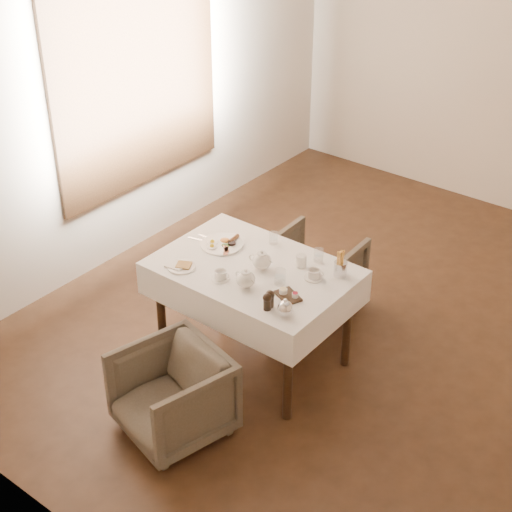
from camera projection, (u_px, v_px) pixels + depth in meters
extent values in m
plane|color=#311D10|center=(367.00, 333.00, 5.76)|extent=(5.00, 5.00, 0.00)
plane|color=beige|center=(85.00, 340.00, 3.32)|extent=(4.50, 0.00, 4.50)
plane|color=beige|center=(135.00, 79.00, 6.18)|extent=(0.00, 5.00, 5.00)
cube|color=black|center=(136.00, 61.00, 6.09)|extent=(0.03, 1.75, 2.05)
cube|color=black|center=(253.00, 271.00, 5.14)|extent=(1.20, 0.80, 0.04)
cube|color=white|center=(253.00, 282.00, 5.18)|extent=(1.28, 0.88, 0.23)
cylinder|color=black|center=(225.00, 270.00, 5.84)|extent=(0.06, 0.06, 0.70)
cylinder|color=black|center=(347.00, 323.00, 5.27)|extent=(0.06, 0.06, 0.70)
cylinder|color=black|center=(161.00, 312.00, 5.39)|extent=(0.06, 0.06, 0.70)
cylinder|color=black|center=(288.00, 375.00, 4.82)|extent=(0.06, 0.06, 0.70)
imported|color=#494035|center=(172.00, 395.00, 4.76)|extent=(0.74, 0.76, 0.57)
imported|color=#494035|center=(313.00, 274.00, 5.90)|extent=(0.65, 0.67, 0.59)
cylinder|color=white|center=(222.00, 244.00, 5.35)|extent=(0.29, 0.29, 0.01)
ellipsoid|color=#C66E23|center=(225.00, 239.00, 5.38)|extent=(0.07, 0.07, 0.03)
cylinder|color=brown|center=(234.00, 239.00, 5.39)|extent=(0.04, 0.11, 0.03)
cylinder|color=black|center=(232.00, 243.00, 5.34)|extent=(0.05, 0.05, 0.02)
cube|color=#A73F27|center=(226.00, 250.00, 5.27)|extent=(0.09, 0.10, 0.01)
ellipsoid|color=#264C19|center=(225.00, 245.00, 5.32)|extent=(0.06, 0.05, 0.02)
cylinder|color=white|center=(182.00, 267.00, 5.11)|extent=(0.19, 0.19, 0.01)
cube|color=olive|center=(184.00, 265.00, 5.11)|extent=(0.12, 0.12, 0.01)
cube|color=white|center=(176.00, 266.00, 5.11)|extent=(0.14, 0.11, 0.02)
cylinder|color=white|center=(301.00, 261.00, 5.10)|extent=(0.07, 0.07, 0.08)
cylinder|color=white|center=(221.00, 278.00, 5.00)|extent=(0.12, 0.12, 0.01)
cylinder|color=white|center=(221.00, 274.00, 4.98)|extent=(0.09, 0.09, 0.05)
cylinder|color=#AE884E|center=(220.00, 271.00, 4.97)|extent=(0.07, 0.07, 0.00)
cylinder|color=white|center=(314.00, 278.00, 5.00)|extent=(0.13, 0.13, 0.01)
cylinder|color=white|center=(314.00, 273.00, 4.99)|extent=(0.11, 0.11, 0.05)
cylinder|color=#AE884E|center=(314.00, 270.00, 4.97)|extent=(0.07, 0.07, 0.00)
cylinder|color=silver|center=(274.00, 238.00, 5.35)|extent=(0.08, 0.08, 0.09)
cylinder|color=silver|center=(280.00, 277.00, 4.92)|extent=(0.10, 0.10, 0.10)
cylinder|color=silver|center=(319.00, 255.00, 5.16)|extent=(0.08, 0.08, 0.09)
cube|color=black|center=(288.00, 296.00, 4.82)|extent=(0.20, 0.17, 0.01)
cylinder|color=white|center=(283.00, 291.00, 4.83)|extent=(0.05, 0.05, 0.03)
cylinder|color=maroon|center=(295.00, 295.00, 4.79)|extent=(0.04, 0.04, 0.03)
cylinder|color=silver|center=(340.00, 269.00, 5.00)|extent=(0.09, 0.09, 0.10)
cube|color=silver|center=(209.00, 239.00, 5.43)|extent=(0.19, 0.02, 0.00)
cube|color=silver|center=(200.00, 240.00, 5.41)|extent=(0.18, 0.06, 0.00)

